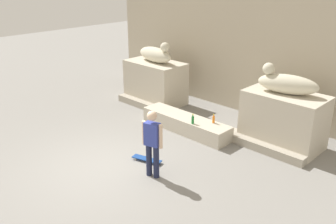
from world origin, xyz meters
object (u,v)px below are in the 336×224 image
at_px(statue_reclining_left, 156,54).
at_px(statue_reclining_right, 287,83).
at_px(skateboard, 147,159).
at_px(skater, 152,141).
at_px(bottle_green, 193,120).
at_px(bottle_orange, 214,119).

relative_size(statue_reclining_left, statue_reclining_right, 0.98).
xyz_separation_m(statue_reclining_left, skateboard, (3.06, -3.31, -1.73)).
xyz_separation_m(statue_reclining_left, skater, (3.69, -3.70, -0.87)).
bearing_deg(skateboard, statue_reclining_right, -136.84).
bearing_deg(skater, skateboard, -46.15).
height_order(statue_reclining_left, bottle_green, statue_reclining_left).
relative_size(skateboard, bottle_orange, 3.04).
bearing_deg(skateboard, bottle_orange, -114.48).
distance_m(skater, bottle_green, 2.37).
bearing_deg(skateboard, statue_reclining_left, -63.66).
xyz_separation_m(statue_reclining_left, bottle_orange, (3.39, -0.98, -1.22)).
bearing_deg(statue_reclining_left, statue_reclining_right, 5.90).
xyz_separation_m(statue_reclining_right, bottle_green, (-2.00, -1.45, -1.20)).
bearing_deg(statue_reclining_left, bottle_green, -19.82).
xyz_separation_m(skater, bottle_orange, (-0.30, 2.71, -0.35)).
relative_size(statue_reclining_left, skater, 0.99).
relative_size(statue_reclining_left, skateboard, 2.00).
distance_m(skater, bottle_orange, 2.75).
relative_size(skater, skateboard, 2.03).
bearing_deg(bottle_orange, skater, -83.74).
height_order(statue_reclining_left, bottle_orange, statue_reclining_left).
bearing_deg(bottle_orange, bottle_green, -129.86).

